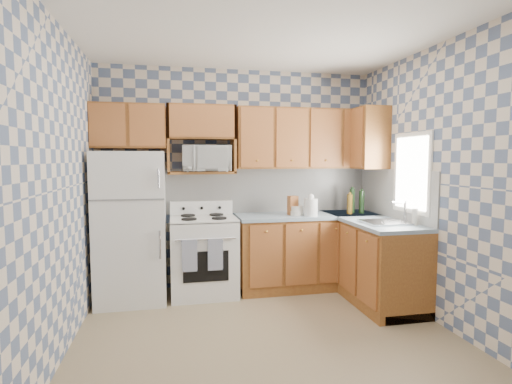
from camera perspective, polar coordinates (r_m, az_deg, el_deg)
The scene contains 30 objects.
floor at distance 3.82m, azimuth 1.68°, elevation -20.04°, with size 3.40×3.40×0.00m, color #8B7558.
back_wall at distance 5.04m, azimuth -2.54°, elevation 1.91°, with size 3.40×0.02×2.70m, color slate.
right_wall at distance 4.21m, azimuth 24.85°, elevation 0.91°, with size 0.02×3.20×2.70m, color slate.
backsplash_back at distance 5.12m, azimuth 1.90°, elevation 0.27°, with size 2.60×0.01×0.56m, color silver.
backsplash_right at distance 4.88m, azimuth 19.08°, elevation -0.21°, with size 0.01×1.60×0.56m, color silver.
refrigerator at distance 4.70m, azimuth -17.38°, elevation -4.76°, with size 0.75×0.70×1.68m, color silver.
stove_body at distance 4.80m, azimuth -7.49°, elevation -9.16°, with size 0.76×0.65×0.90m, color silver.
cooktop at distance 4.71m, azimuth -7.55°, elevation -3.78°, with size 0.76×0.65×0.03m, color silver.
backguard at distance 4.97m, azimuth -7.80°, elevation -2.23°, with size 0.76×0.08×0.17m, color silver.
dish_towel_left at distance 4.43m, azimuth -9.48°, elevation -8.96°, with size 0.17×0.03×0.35m, color navy.
dish_towel_right at distance 4.45m, azimuth -5.83°, elevation -8.86°, with size 0.17×0.03×0.35m, color navy.
base_cabinets_back at distance 5.08m, azimuth 7.38°, elevation -8.48°, with size 1.75×0.60×0.88m, color brown.
base_cabinets_right at distance 4.86m, azimuth 15.86°, elevation -9.24°, with size 0.60×1.60×0.88m, color brown.
countertop_back at distance 4.99m, azimuth 7.46°, elevation -3.34°, with size 1.77×0.63×0.04m, color gray.
countertop_right at distance 4.77m, azimuth 15.93°, elevation -3.87°, with size 0.63×1.60×0.04m, color gray.
upper_cabinets_back at distance 5.08m, azimuth 7.05°, elevation 7.54°, with size 1.75×0.33×0.74m, color brown.
upper_cabinets_fridge at distance 4.84m, azimuth -17.68°, elevation 8.92°, with size 0.82×0.33×0.50m, color brown.
upper_cabinets_right at distance 5.19m, azimuth 15.22°, elevation 7.36°, with size 0.33×0.70×0.74m, color brown.
microwave_shelf at distance 4.82m, azimuth -7.76°, elevation 2.75°, with size 0.80×0.33×0.03m, color brown.
microwave at distance 4.76m, azimuth -7.16°, elevation 4.77°, with size 0.56×0.38×0.31m, color silver.
sink at distance 4.46m, azimuth 18.09°, elevation -4.18°, with size 0.48×0.40×0.03m, color #B7B7BC.
window at distance 4.56m, azimuth 21.37°, elevation 2.55°, with size 0.02×0.66×0.86m, color white.
bottle_0 at distance 5.17m, azimuth 13.56°, elevation -1.25°, with size 0.07×0.07×0.30m, color black.
bottle_1 at distance 5.16m, azimuth 14.85°, elevation -1.40°, with size 0.07×0.07×0.28m, color black.
bottle_2 at distance 5.27m, azimuth 14.85°, elevation -1.38°, with size 0.07×0.07×0.26m, color brown.
bottle_3 at distance 5.07m, azimuth 13.23°, elevation -1.70°, with size 0.07×0.07×0.24m, color brown.
knife_block at distance 4.86m, azimuth 5.27°, elevation -1.93°, with size 0.11×0.11×0.23m, color brown.
electric_kettle at distance 4.80m, azimuth 7.83°, elevation -2.18°, with size 0.16×0.16×0.21m, color silver.
food_containers at distance 4.84m, azimuth 5.79°, elevation -2.66°, with size 0.17×0.17×0.11m, color beige, non-canonical shape.
soap_bottle at distance 4.42m, azimuth 21.76°, elevation -3.33°, with size 0.06×0.06×0.17m, color beige.
Camera 1 is at (-0.81, -3.37, 1.60)m, focal length 28.00 mm.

